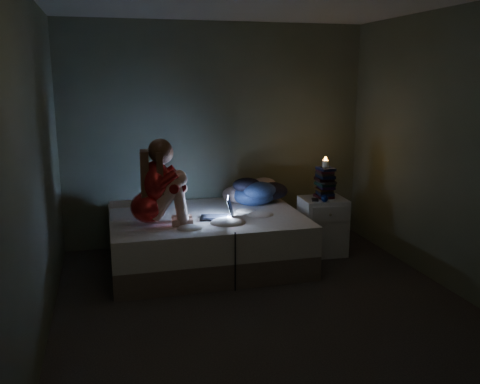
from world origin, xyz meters
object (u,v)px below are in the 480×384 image
object	(u,v)px
nightstand	(322,226)
phone	(316,200)
candle	(325,163)
bed	(207,240)
laptop	(216,207)
woman	(147,182)

from	to	relation	value
nightstand	phone	world-z (taller)	phone
nightstand	candle	distance (m)	0.72
bed	laptop	world-z (taller)	laptop
bed	candle	distance (m)	1.57
nightstand	candle	world-z (taller)	candle
bed	phone	size ratio (longest dim) A/B	14.28
laptop	woman	bearing A→B (deg)	-159.98
bed	phone	bearing A→B (deg)	-1.83
candle	phone	bearing A→B (deg)	-144.95
laptop	phone	distance (m)	1.16
candle	phone	world-z (taller)	candle
woman	candle	distance (m)	2.01
bed	candle	bearing A→B (deg)	2.75
woman	phone	bearing A→B (deg)	11.15
phone	laptop	bearing A→B (deg)	-157.03
laptop	nightstand	size ratio (longest dim) A/B	0.52
laptop	phone	size ratio (longest dim) A/B	2.41
woman	candle	size ratio (longest dim) A/B	10.71
woman	laptop	xyz separation A→B (m)	(0.69, 0.06, -0.31)
nightstand	bed	bearing A→B (deg)	-175.75
bed	phone	xyz separation A→B (m)	(1.22, -0.04, 0.37)
nightstand	phone	xyz separation A→B (m)	(-0.12, -0.06, 0.33)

